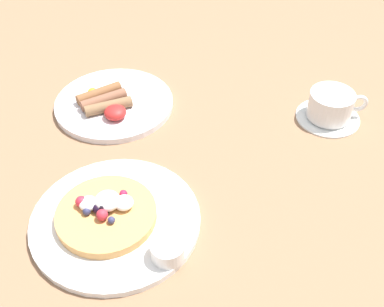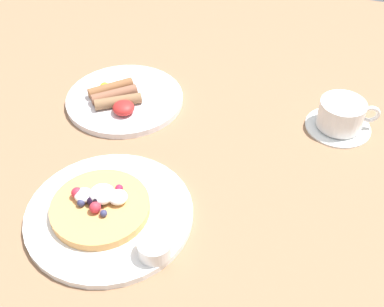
{
  "view_description": "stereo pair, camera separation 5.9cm",
  "coord_description": "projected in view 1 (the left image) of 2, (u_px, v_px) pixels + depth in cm",
  "views": [
    {
      "loc": [
        13.3,
        -54.88,
        57.23
      ],
      "look_at": [
        2.17,
        1.27,
        4.0
      ],
      "focal_mm": 44.54,
      "sensor_mm": 36.0,
      "label": 1
    },
    {
      "loc": [
        19.03,
        -53.43,
        57.23
      ],
      "look_at": [
        2.17,
        1.27,
        4.0
      ],
      "focal_mm": 44.54,
      "sensor_mm": 36.0,
      "label": 2
    }
  ],
  "objects": [
    {
      "name": "coffee_saucer",
      "position": [
        328.0,
        117.0,
        0.91
      ],
      "size": [
        12.09,
        12.09,
        0.66
      ],
      "primitive_type": "cylinder",
      "color": "white",
      "rests_on": "ground_plane"
    },
    {
      "name": "pancake_with_berries",
      "position": [
        106.0,
        212.0,
        0.71
      ],
      "size": [
        15.18,
        15.18,
        3.81
      ],
      "color": "#D99952",
      "rests_on": "pancake_plate"
    },
    {
      "name": "syrup_ramekin",
      "position": [
        168.0,
        250.0,
        0.66
      ],
      "size": [
        4.83,
        4.83,
        2.57
      ],
      "color": "white",
      "rests_on": "pancake_plate"
    },
    {
      "name": "coffee_cup",
      "position": [
        331.0,
        104.0,
        0.89
      ],
      "size": [
        11.08,
        8.34,
        5.08
      ],
      "color": "white",
      "rests_on": "coffee_saucer"
    },
    {
      "name": "fried_breakfast",
      "position": [
        104.0,
        102.0,
        0.92
      ],
      "size": [
        12.05,
        11.31,
        2.5
      ],
      "color": "brown",
      "rests_on": "breakfast_plate"
    },
    {
      "name": "pancake_plate",
      "position": [
        116.0,
        220.0,
        0.72
      ],
      "size": [
        25.8,
        25.8,
        1.12
      ],
      "primitive_type": "cylinder",
      "color": "white",
      "rests_on": "ground_plane"
    },
    {
      "name": "ground_plane",
      "position": [
        178.0,
        180.0,
        0.81
      ],
      "size": [
        188.34,
        155.8,
        3.0
      ],
      "primitive_type": "cube",
      "color": "#8B6648"
    },
    {
      "name": "breakfast_plate",
      "position": [
        114.0,
        104.0,
        0.94
      ],
      "size": [
        23.1,
        23.1,
        1.24
      ],
      "primitive_type": "cylinder",
      "color": "white",
      "rests_on": "ground_plane"
    }
  ]
}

